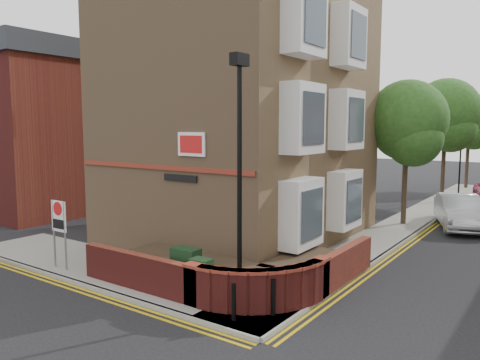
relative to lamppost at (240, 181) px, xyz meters
name	(u,v)px	position (x,y,z in m)	size (l,w,h in m)	color
ground	(161,311)	(-1.60, -1.20, -3.34)	(120.00, 120.00, 0.00)	black
pavement_corner	(116,270)	(-5.10, 0.30, -3.28)	(13.00, 3.00, 0.12)	gray
pavement_main	(415,218)	(0.40, 14.80, -3.28)	(2.00, 32.00, 0.12)	gray
kerb_side	(76,283)	(-5.10, -1.20, -3.28)	(13.00, 0.15, 0.12)	gray
kerb_main_near	(435,220)	(1.40, 14.80, -3.28)	(0.15, 32.00, 0.12)	gray
yellow_lines_side	(69,287)	(-5.10, -1.45, -3.34)	(13.00, 0.28, 0.01)	gold
yellow_lines_main	(441,222)	(1.65, 14.80, -3.34)	(0.28, 32.00, 0.01)	gold
corner_building	(247,89)	(-4.44, 6.80, 2.88)	(8.95, 10.40, 13.60)	#8C6B4A
garden_wall	(221,284)	(-1.60, 1.30, -3.34)	(6.80, 6.00, 1.20)	maroon
lamppost	(240,181)	(0.00, 0.00, 0.00)	(0.25, 0.50, 6.30)	black
utility_cabinet_large	(186,269)	(-1.90, 0.10, -2.62)	(0.80, 0.45, 1.20)	#163217
utility_cabinet_small	(201,279)	(-1.10, -0.20, -2.67)	(0.55, 0.40, 1.10)	#163217
bollard_near	(234,302)	(0.40, -0.80, -2.77)	(0.11, 0.11, 0.90)	black
bollard_far	(273,297)	(1.00, 0.00, -2.77)	(0.11, 0.11, 0.90)	black
zone_sign	(59,222)	(-6.60, -0.70, -1.70)	(0.72, 0.07, 2.20)	slate
side_building	(70,129)	(-16.60, 6.80, 1.20)	(6.40, 10.40, 9.00)	maroon
tree_near	(407,126)	(0.40, 12.85, 1.36)	(3.64, 3.65, 6.70)	#382B1E
tree_mid	(446,118)	(0.40, 20.85, 1.85)	(4.03, 4.03, 7.42)	#382B1E
tree_far	(469,123)	(0.40, 28.85, 1.57)	(3.81, 3.81, 7.00)	#382B1E
traffic_light_assembly	(460,156)	(0.80, 23.80, -0.56)	(0.20, 0.16, 4.20)	black
silver_car_near	(459,212)	(2.64, 13.80, -2.57)	(1.64, 4.71, 1.55)	#B0B3B8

